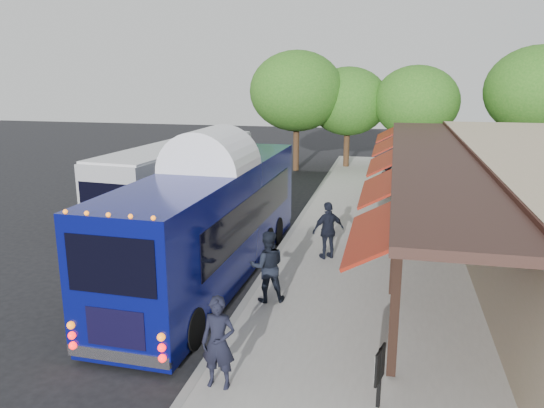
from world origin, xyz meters
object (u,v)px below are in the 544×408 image
Objects in this scene: ped_a at (218,343)px; ped_d at (386,179)px; ped_b at (267,266)px; city_bus at (182,174)px; ped_c at (328,230)px; coach_bus at (212,215)px; sign_board at (380,368)px.

ped_d is at bearing 82.17° from ped_a.
ped_b reaches higher than ped_a.
ped_b is (5.94, -8.87, -0.55)m from city_bus.
ped_c is at bearing -125.32° from ped_b.
sign_board is (5.01, -5.65, -0.97)m from coach_bus.
ped_c reaches higher than ped_a.
ped_d is at bearing -134.01° from ped_c.
ped_c is 7.81m from sign_board.
ped_a is at bearing 87.52° from ped_d.
ped_d is (8.74, 4.03, -0.63)m from city_bus.
ped_b is 1.09× the size of ped_d.
coach_bus is 12.27m from ped_d.
ped_a is at bearing -59.94° from city_bus.
city_bus is 14.17m from ped_a.
city_bus is 5.95× the size of ped_b.
city_bus is 6.49× the size of ped_d.
sign_board is (2.96, 0.00, -0.13)m from ped_a.
sign_board is at bearing -50.04° from city_bus.
city_bus is at bearing 139.55° from sign_board.
ped_a is (2.05, -5.65, -0.84)m from coach_bus.
sign_board is (0.16, -16.89, -0.09)m from ped_d.
ped_c reaches higher than sign_board.
coach_bus is 7.61m from sign_board.
coach_bus is 3.82m from ped_c.
ped_b is (0.00, 3.99, 0.04)m from ped_a.
ped_a is at bearing -68.40° from coach_bus.
coach_bus is 9.71× the size of sign_board.
ped_b is 1.02× the size of ped_c.
ped_d is (4.85, 11.24, -0.88)m from coach_bus.
ped_c is 1.62× the size of sign_board.
coach_bus is at bearing -56.68° from ped_b.
ped_c is (3.19, 1.95, -0.82)m from coach_bus.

